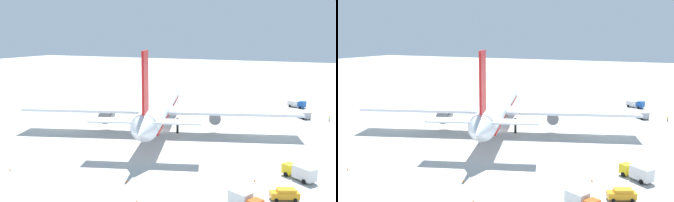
{
  "view_description": "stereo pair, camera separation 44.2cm",
  "coord_description": "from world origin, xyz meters",
  "views": [
    {
      "loc": [
        -99.66,
        -46.76,
        27.83
      ],
      "look_at": [
        4.72,
        -0.17,
        7.92
      ],
      "focal_mm": 41.6,
      "sensor_mm": 36.0,
      "label": 1
    },
    {
      "loc": [
        -99.48,
        -47.17,
        27.83
      ],
      "look_at": [
        4.72,
        -0.17,
        7.92
      ],
      "focal_mm": 41.6,
      "sensor_mm": 36.0,
      "label": 2
    }
  ],
  "objects": [
    {
      "name": "service_van",
      "position": [
        -34.91,
        -39.53,
        1.03
      ],
      "size": [
        3.6,
        5.12,
        1.97
      ],
      "color": "orange",
      "rests_on": "ground"
    },
    {
      "name": "traffic_cone_0",
      "position": [
        -28.75,
        -33.21,
        0.28
      ],
      "size": [
        0.36,
        0.36,
        0.55
      ],
      "primitive_type": "cone",
      "color": "orange",
      "rests_on": "ground"
    },
    {
      "name": "traffic_cone_1",
      "position": [
        -39.01,
        -11.1,
        0.28
      ],
      "size": [
        0.36,
        0.36,
        0.55
      ],
      "primitive_type": "cone",
      "color": "orange",
      "rests_on": "ground"
    },
    {
      "name": "service_truck_3",
      "position": [
        53.13,
        -32.24,
        1.46
      ],
      "size": [
        5.06,
        7.09,
        2.7
      ],
      "color": "#194CA5",
      "rests_on": "ground"
    },
    {
      "name": "traffic_cone_4",
      "position": [
        42.29,
        -38.46,
        0.28
      ],
      "size": [
        0.36,
        0.36,
        0.55
      ],
      "primitive_type": "cone",
      "color": "orange",
      "rests_on": "ground"
    },
    {
      "name": "service_truck_4",
      "position": [
        -41.69,
        -34.2,
        1.6
      ],
      "size": [
        4.49,
        5.98,
        2.97
      ],
      "color": "#BF4C14",
      "rests_on": "ground"
    },
    {
      "name": "service_truck_1",
      "position": [
        33.57,
        -36.59,
        1.29
      ],
      "size": [
        4.97,
        4.62,
        2.35
      ],
      "color": "#999EA5",
      "rests_on": "ground"
    },
    {
      "name": "airliner",
      "position": [
        -1.32,
        -0.35,
        7.32
      ],
      "size": [
        66.09,
        76.33,
        24.23
      ],
      "color": "silver",
      "rests_on": "ground"
    },
    {
      "name": "service_truck_5",
      "position": [
        -24.15,
        -40.88,
        1.56
      ],
      "size": [
        5.82,
        6.92,
        2.87
      ],
      "color": "yellow",
      "rests_on": "ground"
    },
    {
      "name": "ground_worker_0",
      "position": [
        32.32,
        -44.38,
        0.91
      ],
      "size": [
        0.51,
        0.51,
        1.79
      ],
      "color": "#3F3F47",
      "rests_on": "ground"
    },
    {
      "name": "ground_plane",
      "position": [
        0.0,
        0.0,
        0.0
      ],
      "size": [
        600.0,
        600.0,
        0.0
      ],
      "primitive_type": "plane",
      "color": "#B2B2AD"
    },
    {
      "name": "traffic_cone_2",
      "position": [
        -43.3,
        13.95,
        0.28
      ],
      "size": [
        0.36,
        0.36,
        0.55
      ],
      "primitive_type": "cone",
      "color": "orange",
      "rests_on": "ground"
    }
  ]
}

